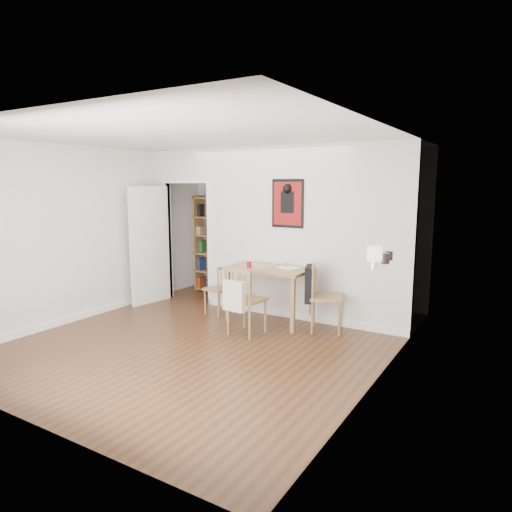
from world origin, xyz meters
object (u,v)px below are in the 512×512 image
Objects in this scene: fireplace at (382,312)px; ceramic_jar_a at (385,258)px; chair_right at (325,297)px; red_glass at (249,264)px; chair_front at (246,300)px; notebook at (289,268)px; ceramic_jar_b at (389,256)px; orange_fruit at (286,265)px; chair_left at (219,290)px; bookshelf at (214,245)px; mantel_lamp at (375,255)px; dining_table at (270,274)px.

ceramic_jar_a is at bearing 96.92° from fireplace.
chair_right is 1.21m from red_glass.
chair_front is 3.10× the size of notebook.
ceramic_jar_a reaches higher than notebook.
fireplace is 11.93× the size of ceramic_jar_b.
ceramic_jar_b is (1.85, 0.20, 0.74)m from chair_front.
fireplace reaches higher than orange_fruit.
bookshelf is at bearing 128.67° from chair_left.
mantel_lamp is 0.42m from ceramic_jar_a.
bookshelf reaches higher than fireplace.
chair_front is 0.75× the size of fireplace.
red_glass reaches higher than orange_fruit.
orange_fruit reaches higher than chair_left.
notebook is at bearing 143.15° from mantel_lamp.
chair_right is 0.70m from notebook.
ceramic_jar_a reaches higher than chair_front.
fireplace is (1.01, -0.78, 0.12)m from chair_right.
dining_table is 1.27× the size of chair_right.
fireplace is at bearing -28.43° from orange_fruit.
notebook is (0.27, 0.74, 0.36)m from chair_front.
bookshelf is at bearing 148.70° from mantel_lamp.
red_glass is (-0.27, 0.51, 0.39)m from chair_front.
ceramic_jar_b is at bearing 92.14° from mantel_lamp.
bookshelf is 4.17m from ceramic_jar_a.
chair_right is 0.52× the size of bookshelf.
notebook is (2.11, -1.06, -0.07)m from bookshelf.
chair_left is 0.64× the size of fireplace.
mantel_lamp is at bearing -24.47° from red_glass.
red_glass is at bearing -147.59° from orange_fruit.
dining_table is at bearing -31.23° from bookshelf.
chair_front reaches higher than chair_left.
notebook is at bearing 11.82° from dining_table.
bookshelf is 4.04m from ceramic_jar_b.
notebook is (0.53, 0.23, -0.04)m from red_glass.
bookshelf reaches higher than ceramic_jar_b.
dining_table is at bearing -168.18° from notebook.
notebook is (0.07, -0.06, -0.03)m from orange_fruit.
dining_table reaches higher than chair_left.
mantel_lamp is at bearing -31.30° from bookshelf.
chair_left is 9.07× the size of red_glass.
bookshelf is (-0.97, 1.22, 0.50)m from chair_left.
chair_right is (1.75, 0.08, 0.09)m from chair_left.
fireplace is (1.89, -0.79, -0.11)m from dining_table.
chair_front reaches higher than orange_fruit.
chair_right is 0.76× the size of fireplace.
bookshelf is at bearing 135.82° from chair_front.
ceramic_jar_b is at bearing -23.32° from bookshelf.
chair_right is 10.82× the size of red_glass.
dining_table is 0.30m from notebook.
chair_left is 3.08m from mantel_lamp.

